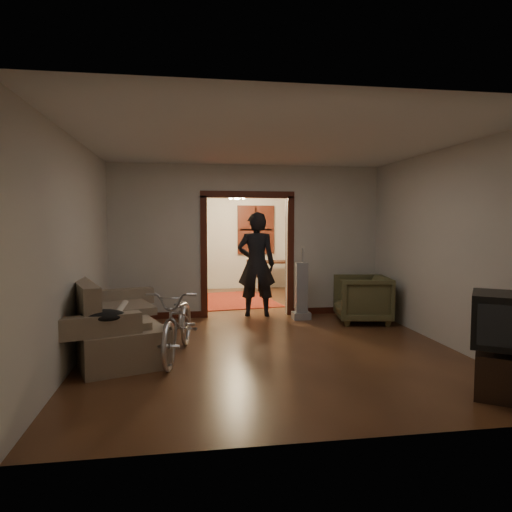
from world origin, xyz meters
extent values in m
cube|color=#3F2214|center=(0.00, 0.00, 0.00)|extent=(5.00, 8.50, 0.01)
cube|color=white|center=(0.00, 0.00, 2.80)|extent=(5.00, 8.50, 0.01)
cube|color=beige|center=(0.00, 4.25, 1.40)|extent=(5.00, 0.02, 2.80)
cube|color=beige|center=(-2.50, 0.00, 1.40)|extent=(0.02, 8.50, 2.80)
cube|color=beige|center=(2.50, 0.00, 1.40)|extent=(0.02, 8.50, 2.80)
cube|color=beige|center=(0.00, 0.75, 1.40)|extent=(5.00, 0.14, 2.80)
cube|color=#3F170E|center=(0.00, 0.75, 1.10)|extent=(1.74, 0.20, 2.32)
cube|color=black|center=(0.70, 4.21, 1.55)|extent=(0.98, 0.06, 1.28)
sphere|color=#FFE0A5|center=(0.00, 2.50, 2.35)|extent=(0.24, 0.24, 0.24)
cube|color=silver|center=(1.05, 0.68, 1.25)|extent=(0.08, 0.01, 0.12)
cube|color=brown|center=(-2.15, -1.36, 0.51)|extent=(1.68, 2.41, 1.02)
cylinder|color=beige|center=(-2.05, -1.06, 0.53)|extent=(0.11, 0.86, 0.11)
ellipsoid|color=black|center=(-2.10, -2.27, 0.68)|extent=(0.52, 0.39, 0.15)
imported|color=silver|center=(-1.24, -1.73, 0.46)|extent=(0.90, 1.83, 0.92)
imported|color=brown|center=(1.91, -0.14, 0.41)|extent=(1.04, 1.02, 0.82)
cube|color=black|center=(1.95, -3.63, 0.23)|extent=(0.66, 0.67, 0.46)
cube|color=black|center=(1.95, -3.63, 0.79)|extent=(0.80, 0.82, 0.53)
cube|color=gray|center=(0.92, 0.27, 0.52)|extent=(0.33, 0.27, 1.03)
imported|color=black|center=(0.16, 0.69, 0.97)|extent=(0.76, 0.56, 1.94)
cube|color=maroon|center=(-0.12, 2.42, 0.01)|extent=(2.02, 2.47, 0.02)
cube|color=#213721|center=(-1.27, 3.97, 0.83)|extent=(0.93, 0.70, 1.65)
sphere|color=#1E5972|center=(-1.27, 3.97, 1.94)|extent=(0.28, 0.28, 0.28)
cube|color=#331A11|center=(1.22, 3.72, 0.37)|extent=(1.11, 0.77, 0.75)
cube|color=#331A11|center=(0.52, 3.49, 0.42)|extent=(0.47, 0.47, 0.84)
camera|label=1|loc=(-1.15, -7.66, 1.76)|focal=32.00mm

